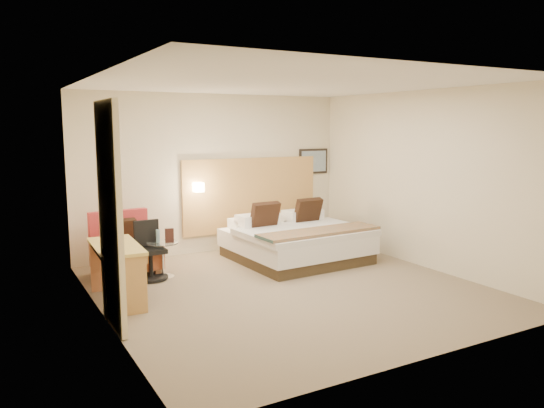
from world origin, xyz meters
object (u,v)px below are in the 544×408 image
desk_chair (150,255)px  bed (296,241)px  side_table (163,258)px  lounge_chair (125,250)px  desk (118,257)px

desk_chair → bed: bearing=-1.7°
side_table → desk_chair: bearing=172.2°
lounge_chair → desk: bearing=-106.9°
lounge_chair → side_table: 0.63m
side_table → desk: 1.14m
desk → desk_chair: 1.03m
desk → desk_chair: desk_chair is taller
bed → lounge_chair: bed is taller
bed → desk_chair: bearing=178.3°
bed → lounge_chair: size_ratio=2.19×
side_table → bed: bearing=-1.1°
lounge_chair → desk_chair: (0.25, -0.43, -0.03)m
lounge_chair → desk_chair: bearing=-59.8°
lounge_chair → bed: bearing=-10.6°
bed → desk: 3.10m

